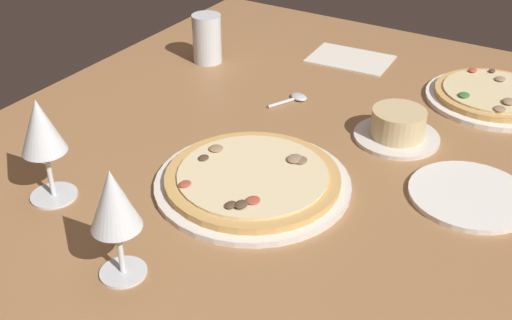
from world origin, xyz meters
TOP-DOWN VIEW (x-y plane):
  - dining_table at (0.00, 0.00)cm, footprint 150.00×110.00cm
  - pizza_main at (6.21, 2.49)cm, footprint 32.36×32.36cm
  - pizza_side at (-45.89, 28.28)cm, footprint 26.87×26.87cm
  - ramekin_on_saucer at (-20.90, 17.10)cm, footprint 15.77×15.77cm
  - wine_glass_far at (25.35, -23.27)cm, footprint 7.49×7.49cm
  - wine_glass_near at (33.56, -1.51)cm, footprint 6.85×6.85cm
  - water_glass at (-32.59, -33.52)cm, footprint 6.61×6.61cm
  - side_plate at (-9.06, 34.01)cm, footprint 19.58×19.58cm
  - paper_menu at (-50.72, -5.58)cm, footprint 14.04×19.25cm
  - spoon at (-25.23, -6.54)cm, footprint 9.24×6.02cm

SIDE VIEW (x-z plane):
  - dining_table at x=0.00cm, z-range 0.00..4.00cm
  - paper_menu at x=-50.72cm, z-range 4.00..4.30cm
  - side_plate at x=-9.06cm, z-range 4.00..4.90cm
  - spoon at x=-25.23cm, z-range 3.96..4.96cm
  - pizza_side at x=-45.89cm, z-range 3.50..6.89cm
  - pizza_main at x=6.21cm, z-range 3.51..6.89cm
  - ramekin_on_saucer at x=-20.90cm, z-range 3.56..9.45cm
  - water_glass at x=-32.59cm, z-range 3.21..14.32cm
  - wine_glass_near at x=33.56cm, z-range 7.33..24.11cm
  - wine_glass_far at x=25.35cm, z-range 7.47..24.84cm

